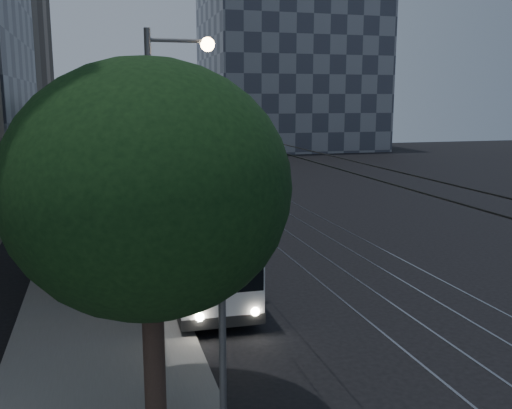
{
  "coord_description": "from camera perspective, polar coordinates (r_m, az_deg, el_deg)",
  "views": [
    {
      "loc": [
        -7.39,
        -19.9,
        6.65
      ],
      "look_at": [
        -1.11,
        2.76,
        2.3
      ],
      "focal_mm": 40.0,
      "sensor_mm": 36.0,
      "label": 1
    }
  ],
  "objects": [
    {
      "name": "tree_5",
      "position": [
        59.43,
        -14.76,
        7.89
      ],
      "size": [
        4.64,
        4.64,
        6.43
      ],
      "color": "#2F201A",
      "rests_on": "ground"
    },
    {
      "name": "car_white_a",
      "position": [
        34.85,
        -8.5,
        0.49
      ],
      "size": [
        2.08,
        4.16,
        1.36
      ],
      "primitive_type": "imported",
      "rotation": [
        0.0,
        0.0,
        -0.12
      ],
      "color": "white",
      "rests_on": "ground"
    },
    {
      "name": "pickup_silver",
      "position": [
        32.73,
        -9.21,
        0.24
      ],
      "size": [
        3.38,
        6.72,
        1.83
      ],
      "primitive_type": "imported",
      "rotation": [
        0.0,
        0.0,
        -0.05
      ],
      "color": "#B5B8BD",
      "rests_on": "ground"
    },
    {
      "name": "car_white_d",
      "position": [
        49.99,
        -10.01,
        3.37
      ],
      "size": [
        1.48,
        3.57,
        1.21
      ],
      "primitive_type": "imported",
      "rotation": [
        0.0,
        0.0,
        0.01
      ],
      "color": "#BBBBBF",
      "rests_on": "ground"
    },
    {
      "name": "tree_3",
      "position": [
        37.02,
        -14.52,
        5.98
      ],
      "size": [
        4.08,
        4.08,
        5.82
      ],
      "color": "#2F201A",
      "rests_on": "ground"
    },
    {
      "name": "car_white_b",
      "position": [
        39.95,
        -10.89,
        1.83
      ],
      "size": [
        3.85,
        5.75,
        1.55
      ],
      "primitive_type": "imported",
      "rotation": [
        0.0,
        0.0,
        -0.35
      ],
      "color": "silver",
      "rests_on": "ground"
    },
    {
      "name": "overhead_wires",
      "position": [
        40.1,
        -12.05,
        5.7
      ],
      "size": [
        2.23,
        90.0,
        6.0
      ],
      "color": "black",
      "rests_on": "ground"
    },
    {
      "name": "tree_1",
      "position": [
        21.73,
        -14.42,
        4.16
      ],
      "size": [
        4.84,
        4.84,
        6.58
      ],
      "color": "#2F201A",
      "rests_on": "ground"
    },
    {
      "name": "trolleybus",
      "position": [
        21.5,
        -6.27,
        -3.17
      ],
      "size": [
        2.65,
        11.7,
        5.63
      ],
      "rotation": [
        0.0,
        0.0,
        -0.02
      ],
      "color": "white",
      "rests_on": "ground"
    },
    {
      "name": "streetlamp_far",
      "position": [
        41.13,
        -12.02,
        8.92
      ],
      "size": [
        2.29,
        0.44,
        9.39
      ],
      "color": "#5A5B5D",
      "rests_on": "ground"
    },
    {
      "name": "streetlamp_near",
      "position": [
        18.16,
        -9.23,
        6.23
      ],
      "size": [
        2.16,
        0.44,
        8.76
      ],
      "color": "#5A5B5D",
      "rests_on": "ground"
    },
    {
      "name": "tram_rails",
      "position": [
        41.64,
        -1.55,
        1.29
      ],
      "size": [
        4.52,
        90.0,
        0.02
      ],
      "color": "gray",
      "rests_on": "ground"
    },
    {
      "name": "ground",
      "position": [
        22.24,
        4.69,
        -6.96
      ],
      "size": [
        120.0,
        120.0,
        0.0
      ],
      "primitive_type": "plane",
      "color": "black",
      "rests_on": "ground"
    },
    {
      "name": "tree_0",
      "position": [
        11.06,
        -10.71,
        1.48
      ],
      "size": [
        5.51,
        5.51,
        7.44
      ],
      "color": "#2F201A",
      "rests_on": "ground"
    },
    {
      "name": "tree_2",
      "position": [
        28.42,
        -13.7,
        5.23
      ],
      "size": [
        5.02,
        5.02,
        6.47
      ],
      "color": "#2F201A",
      "rests_on": "ground"
    },
    {
      "name": "building_distant_right",
      "position": [
        79.26,
        3.33,
        14.32
      ],
      "size": [
        22.0,
        18.0,
        24.0
      ],
      "primitive_type": "cube",
      "color": "#3B3F4B",
      "rests_on": "ground"
    },
    {
      "name": "sidewalk",
      "position": [
        40.44,
        -15.44,
        0.73
      ],
      "size": [
        5.0,
        90.0,
        0.15
      ],
      "primitive_type": "cube",
      "color": "slate",
      "rests_on": "ground"
    },
    {
      "name": "tree_4",
      "position": [
        48.43,
        -14.57,
        7.92
      ],
      "size": [
        5.45,
        5.45,
        7.24
      ],
      "color": "#2F201A",
      "rests_on": "ground"
    },
    {
      "name": "car_white_c",
      "position": [
        49.48,
        -9.96,
        3.4
      ],
      "size": [
        1.53,
        4.21,
        1.38
      ],
      "primitive_type": "imported",
      "rotation": [
        0.0,
        0.0,
        -0.02
      ],
      "color": "white",
      "rests_on": "ground"
    }
  ]
}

